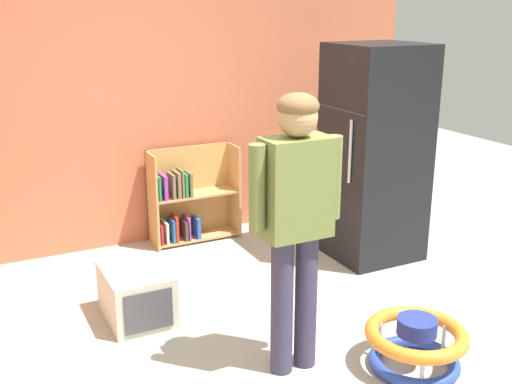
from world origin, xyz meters
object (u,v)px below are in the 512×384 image
refrigerator (374,153)px  pet_carrier (137,294)px  bookshelf (188,201)px  baby_walker (416,343)px  standing_person (296,209)px

refrigerator → pet_carrier: refrigerator is taller
refrigerator → pet_carrier: 2.25m
bookshelf → pet_carrier: 1.51m
refrigerator → baby_walker: size_ratio=2.95×
bookshelf → standing_person: 2.33m
refrigerator → pet_carrier: size_ratio=3.22×
bookshelf → baby_walker: (0.46, -2.56, -0.21)m
refrigerator → baby_walker: refrigerator is taller
bookshelf → baby_walker: 2.61m
refrigerator → baby_walker: 1.90m
baby_walker → bookshelf: bearing=100.1°
refrigerator → baby_walker: (-0.82, -1.55, -0.73)m
refrigerator → pet_carrier: (-2.12, -0.23, -0.71)m
refrigerator → bookshelf: size_ratio=2.09×
refrigerator → bookshelf: (-1.28, 1.01, -0.52)m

